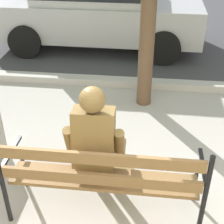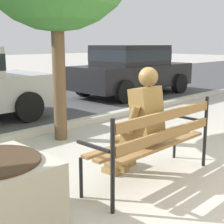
# 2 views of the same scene
# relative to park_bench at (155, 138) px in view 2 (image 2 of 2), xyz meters

# --- Properties ---
(ground_plane) EXTENTS (80.00, 80.00, 0.00)m
(ground_plane) POSITION_rel_park_bench_xyz_m (-0.01, -0.13, -0.54)
(ground_plane) COLOR #ADA8A0
(curb_stone) EXTENTS (60.00, 0.20, 0.12)m
(curb_stone) POSITION_rel_park_bench_xyz_m (-0.01, 2.77, -0.48)
(curb_stone) COLOR #B2AFA8
(curb_stone) RESTS_ON ground
(park_bench) EXTENTS (1.80, 0.54, 0.95)m
(park_bench) POSITION_rel_park_bench_xyz_m (0.00, 0.00, 0.00)
(park_bench) COLOR olive
(park_bench) RESTS_ON ground
(bronze_statue_seated) EXTENTS (0.63, 0.77, 1.37)m
(bronze_statue_seated) POSITION_rel_park_bench_xyz_m (-0.07, 0.21, 0.12)
(bronze_statue_seated) COLOR olive
(bronze_statue_seated) RESTS_ON ground
(parked_car_black) EXTENTS (4.12, 1.96, 1.56)m
(parked_car_black) POSITION_rel_park_bench_xyz_m (4.90, 4.62, 0.30)
(parked_car_black) COLOR black
(parked_car_black) RESTS_ON ground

